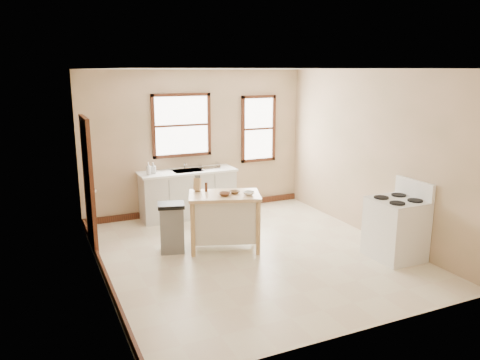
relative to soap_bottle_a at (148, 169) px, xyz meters
name	(u,v)px	position (x,y,z in m)	size (l,w,h in m)	color
floor	(252,253)	(1.07, -2.12, -1.03)	(5.00, 5.00, 0.00)	#F1E5BF
ceiling	(253,69)	(1.07, -2.12, 1.77)	(5.00, 5.00, 0.00)	white
wall_back	(197,142)	(1.07, 0.38, 0.37)	(4.50, 0.04, 2.80)	#D5AB8C
wall_left	(96,180)	(-1.18, -2.12, 0.37)	(0.04, 5.00, 2.80)	#D5AB8C
wall_right	(372,154)	(3.32, -2.12, 0.37)	(0.04, 5.00, 2.80)	#D5AB8C
window_main	(182,125)	(0.77, 0.36, 0.72)	(1.17, 0.06, 1.22)	#391B0F
window_side	(258,129)	(2.42, 0.36, 0.57)	(0.77, 0.06, 1.37)	#391B0F
door_left	(89,184)	(-1.14, -0.82, 0.02)	(0.06, 0.90, 2.10)	#391B0F
baseboard_back	(198,208)	(1.07, 0.35, -0.97)	(4.50, 0.04, 0.12)	#391B0F
baseboard_left	(105,275)	(-1.15, -2.12, -0.97)	(0.04, 5.00, 0.12)	#391B0F
sink_counter	(188,194)	(0.77, 0.08, -0.57)	(1.86, 0.62, 0.92)	beige
faucet	(184,163)	(0.77, 0.26, 0.00)	(0.03, 0.03, 0.22)	silver
soap_bottle_a	(148,169)	(0.00, 0.00, 0.00)	(0.09, 0.09, 0.23)	#B2B2B2
soap_bottle_b	(153,168)	(0.11, 0.08, -0.01)	(0.09, 0.10, 0.21)	#B2B2B2
dish_rack	(209,166)	(1.22, 0.09, -0.07)	(0.39, 0.29, 0.10)	silver
kitchen_island	(225,221)	(0.77, -1.74, -0.58)	(1.10, 0.70, 0.90)	tan
knife_block	(197,185)	(0.45, -1.39, -0.04)	(0.10, 0.10, 0.20)	tan
pepper_grinder	(206,187)	(0.57, -1.48, -0.06)	(0.04, 0.04, 0.15)	#3F2011
bowl_a	(225,194)	(0.74, -1.83, -0.11)	(0.19, 0.19, 0.05)	brown
bowl_b	(235,192)	(0.93, -1.77, -0.12)	(0.16, 0.16, 0.04)	brown
bowl_c	(249,193)	(1.09, -1.96, -0.11)	(0.17, 0.17, 0.05)	silver
trash_bin	(172,228)	(-0.03, -1.53, -0.64)	(0.40, 0.34, 0.79)	slate
gas_stove	(396,220)	(2.97, -3.16, -0.44)	(0.74, 0.75, 1.18)	white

